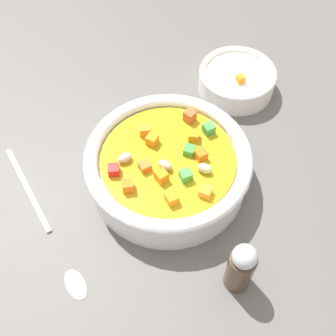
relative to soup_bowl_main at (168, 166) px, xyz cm
name	(u,v)px	position (x,y,z in cm)	size (l,w,h in cm)	color
ground_plane	(168,183)	(0.00, 0.00, -4.00)	(140.00, 140.00, 2.00)	#565451
soup_bowl_main	(168,166)	(0.00, 0.00, 0.00)	(20.49, 20.49, 6.09)	white
spoon	(48,229)	(10.69, -12.04, -2.58)	(17.70, 17.97, 0.90)	silver
side_bowl_small	(237,80)	(-18.22, 5.87, -1.06)	(11.23, 11.23, 4.12)	white
pepper_shaker	(241,267)	(11.29, 10.68, 0.97)	(2.94, 2.94, 8.00)	#4C3828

